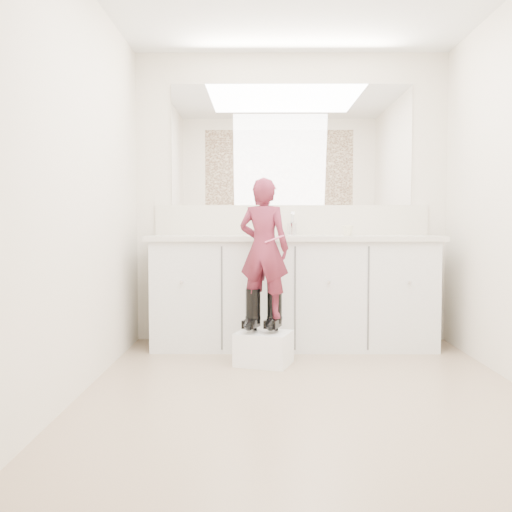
{
  "coord_description": "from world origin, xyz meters",
  "views": [
    {
      "loc": [
        -0.27,
        -3.3,
        0.98
      ],
      "look_at": [
        -0.29,
        0.71,
        0.76
      ],
      "focal_mm": 40.0,
      "sensor_mm": 36.0,
      "label": 1
    }
  ],
  "objects": [
    {
      "name": "backsplash",
      "position": [
        0.0,
        1.49,
        1.02
      ],
      "size": [
        2.28,
        0.03,
        0.25
      ],
      "primitive_type": "cube",
      "color": "beige",
      "rests_on": "countertop"
    },
    {
      "name": "wall_front",
      "position": [
        0.0,
        -1.5,
        1.2
      ],
      "size": [
        2.6,
        0.0,
        2.6
      ],
      "primitive_type": "plane",
      "rotation": [
        -1.57,
        0.0,
        0.0
      ],
      "color": "beige",
      "rests_on": "floor"
    },
    {
      "name": "cup",
      "position": [
        0.42,
        1.15,
        0.93
      ],
      "size": [
        0.11,
        0.11,
        0.08
      ],
      "primitive_type": "imported",
      "rotation": [
        0.0,
        0.0,
        -0.35
      ],
      "color": "beige",
      "rests_on": "countertop"
    },
    {
      "name": "faucet",
      "position": [
        0.0,
        1.38,
        0.94
      ],
      "size": [
        0.08,
        0.08,
        0.1
      ],
      "primitive_type": "cylinder",
      "color": "silver",
      "rests_on": "countertop"
    },
    {
      "name": "wall_left",
      "position": [
        -1.3,
        0.0,
        1.2
      ],
      "size": [
        0.0,
        3.0,
        3.0
      ],
      "primitive_type": "plane",
      "rotation": [
        1.57,
        0.0,
        1.57
      ],
      "color": "beige",
      "rests_on": "floor"
    },
    {
      "name": "toothbrush",
      "position": [
        -0.17,
        0.57,
        0.88
      ],
      "size": [
        0.13,
        0.05,
        0.06
      ],
      "primitive_type": "cylinder",
      "rotation": [
        0.0,
        1.22,
        -0.31
      ],
      "color": "pink",
      "rests_on": "toddler"
    },
    {
      "name": "mirror",
      "position": [
        0.0,
        1.49,
        1.64
      ],
      "size": [
        2.0,
        0.02,
        1.0
      ],
      "primitive_type": "cube",
      "color": "white",
      "rests_on": "wall_back"
    },
    {
      "name": "step_stool",
      "position": [
        -0.24,
        0.63,
        0.11
      ],
      "size": [
        0.43,
        0.4,
        0.23
      ],
      "primitive_type": "cube",
      "rotation": [
        0.0,
        0.0,
        -0.31
      ],
      "color": "white",
      "rests_on": "floor"
    },
    {
      "name": "wall_back",
      "position": [
        0.0,
        1.5,
        1.2
      ],
      "size": [
        2.6,
        0.0,
        2.6
      ],
      "primitive_type": "plane",
      "rotation": [
        1.57,
        0.0,
        0.0
      ],
      "color": "beige",
      "rests_on": "floor"
    },
    {
      "name": "vanity_cabinet",
      "position": [
        0.0,
        1.23,
        0.42
      ],
      "size": [
        2.2,
        0.55,
        0.85
      ],
      "primitive_type": "cube",
      "color": "silver",
      "rests_on": "floor"
    },
    {
      "name": "soap_bottle",
      "position": [
        -0.19,
        1.16,
        0.99
      ],
      "size": [
        0.11,
        0.11,
        0.21
      ],
      "primitive_type": "imported",
      "rotation": [
        0.0,
        0.0,
        -0.15
      ],
      "color": "white",
      "rests_on": "countertop"
    },
    {
      "name": "toddler",
      "position": [
        -0.24,
        0.65,
        0.81
      ],
      "size": [
        0.41,
        0.33,
        0.97
      ],
      "primitive_type": "imported",
      "rotation": [
        0.0,
        0.0,
        2.83
      ],
      "color": "#A3324A",
      "rests_on": "step_stool"
    },
    {
      "name": "boot_right",
      "position": [
        -0.16,
        0.65,
        0.38
      ],
      "size": [
        0.17,
        0.22,
        0.3
      ],
      "primitive_type": null,
      "rotation": [
        0.0,
        0.0,
        -0.31
      ],
      "color": "black",
      "rests_on": "step_stool"
    },
    {
      "name": "countertop",
      "position": [
        0.0,
        1.21,
        0.87
      ],
      "size": [
        2.28,
        0.58,
        0.04
      ],
      "primitive_type": "cube",
      "color": "beige",
      "rests_on": "vanity_cabinet"
    },
    {
      "name": "floor",
      "position": [
        0.0,
        0.0,
        0.0
      ],
      "size": [
        3.0,
        3.0,
        0.0
      ],
      "primitive_type": "plane",
      "color": "#987F63",
      "rests_on": "ground"
    },
    {
      "name": "boot_left",
      "position": [
        -0.31,
        0.65,
        0.38
      ],
      "size": [
        0.17,
        0.22,
        0.3
      ],
      "primitive_type": null,
      "rotation": [
        0.0,
        0.0,
        -0.31
      ],
      "color": "black",
      "rests_on": "step_stool"
    },
    {
      "name": "dot_panel",
      "position": [
        0.0,
        -1.49,
        1.65
      ],
      "size": [
        2.0,
        0.01,
        1.2
      ],
      "primitive_type": "cube",
      "color": "#472819",
      "rests_on": "wall_front"
    }
  ]
}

